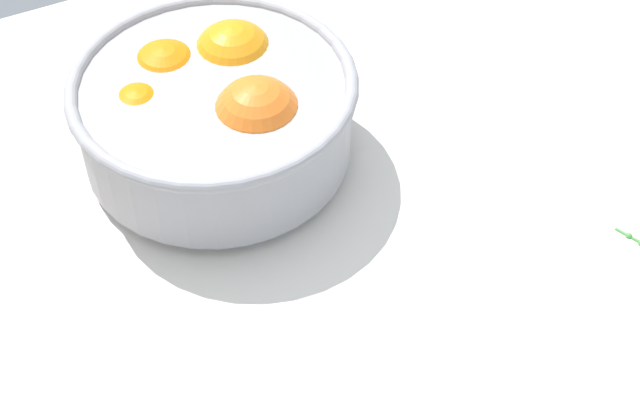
% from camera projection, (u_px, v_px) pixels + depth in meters
% --- Properties ---
extents(ground_plane, '(1.27, 0.93, 0.03)m').
position_uv_depth(ground_plane, '(308.00, 300.00, 0.80)').
color(ground_plane, silver).
extents(fruit_bowl, '(0.25, 0.25, 0.11)m').
position_uv_depth(fruit_bowl, '(215.00, 113.00, 0.86)').
color(fruit_bowl, '#99999E').
rests_on(fruit_bowl, ground_plane).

